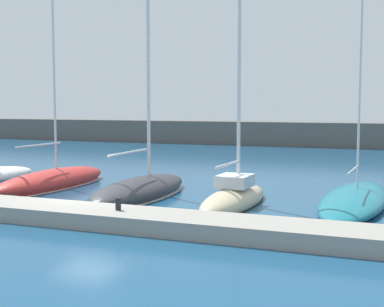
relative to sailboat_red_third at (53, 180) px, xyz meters
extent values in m
plane|color=navy|center=(5.11, -4.74, -0.38)|extent=(120.00, 120.00, 0.00)
cube|color=gray|center=(5.11, -6.78, -0.09)|extent=(38.06, 2.20, 0.57)
cube|color=#5B5651|center=(5.11, 32.94, 0.85)|extent=(108.00, 3.42, 2.45)
ellipsoid|color=#B72D28|center=(0.00, 0.00, -0.03)|extent=(2.35, 8.57, 1.15)
ellipsoid|color=silver|center=(0.00, 0.00, -0.36)|extent=(2.37, 8.65, 0.12)
cylinder|color=silver|center=(0.00, 0.29, 8.05)|extent=(0.12, 0.12, 15.01)
cylinder|color=silver|center=(0.00, -1.07, 1.88)|extent=(0.08, 3.50, 0.08)
ellipsoid|color=#2D2D33|center=(5.50, -0.89, -0.06)|extent=(2.80, 8.38, 1.09)
ellipsoid|color=silver|center=(5.50, -0.89, -0.36)|extent=(2.83, 8.46, 0.12)
cylinder|color=silver|center=(5.47, 0.10, 7.55)|extent=(0.16, 0.16, 14.14)
cylinder|color=silver|center=(5.53, -2.03, 1.75)|extent=(0.20, 3.61, 0.11)
ellipsoid|color=beige|center=(10.27, -1.55, -0.17)|extent=(1.92, 6.54, 1.16)
ellipsoid|color=black|center=(10.27, -1.55, -0.36)|extent=(1.94, 6.61, 0.12)
cylinder|color=silver|center=(10.28, -1.00, 5.11)|extent=(0.16, 0.16, 9.40)
cylinder|color=silver|center=(10.25, -2.40, 1.46)|extent=(0.17, 2.75, 0.11)
cube|color=silver|center=(10.27, -1.47, 0.66)|extent=(1.36, 1.61, 0.51)
ellipsoid|color=#19707F|center=(14.98, 0.54, -0.17)|extent=(2.81, 10.23, 0.88)
cylinder|color=silver|center=(14.96, -0.35, 1.23)|extent=(0.15, 3.40, 0.07)
cylinder|color=black|center=(7.69, -6.78, 0.41)|extent=(0.20, 0.20, 0.44)
camera|label=1|loc=(17.20, -23.45, 3.88)|focal=51.58mm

